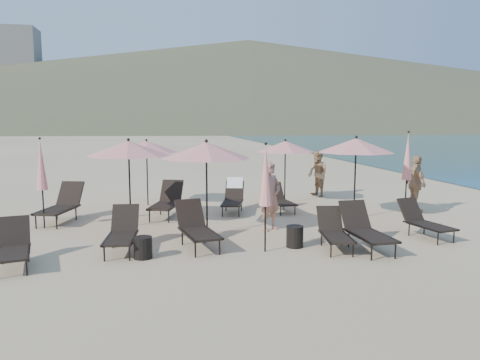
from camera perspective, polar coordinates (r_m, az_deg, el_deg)
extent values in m
plane|color=#D6BA8C|center=(10.86, 6.82, -8.03)|extent=(800.00, 800.00, 0.00)
cone|color=brown|center=(317.31, 1.03, 11.82)|extent=(690.00, 690.00, 55.00)
cone|color=brown|center=(391.24, 19.33, 8.88)|extent=(280.00, 280.00, 32.00)
cube|color=beige|center=(264.45, -25.63, 11.24)|extent=(22.00, 18.00, 48.00)
cube|color=beige|center=(323.11, -18.21, 9.87)|extent=(18.00, 16.00, 38.00)
cube|color=black|center=(10.05, -25.92, -8.07)|extent=(0.80, 1.21, 0.05)
cube|color=black|center=(10.72, -25.78, -5.63)|extent=(0.65, 0.53, 0.57)
cylinder|color=black|center=(10.59, -27.04, -8.31)|extent=(0.03, 0.03, 0.32)
cylinder|color=black|center=(9.64, -24.57, -9.68)|extent=(0.03, 0.03, 0.32)
cylinder|color=black|center=(10.56, -24.40, -8.21)|extent=(0.03, 0.03, 0.32)
cube|color=black|center=(10.08, -24.31, -7.89)|extent=(0.30, 1.23, 0.04)
cube|color=black|center=(10.40, -14.39, -6.97)|extent=(0.70, 1.21, 0.05)
cube|color=black|center=(11.09, -13.82, -4.54)|extent=(0.64, 0.49, 0.60)
cylinder|color=black|center=(10.03, -16.22, -8.60)|extent=(0.03, 0.03, 0.33)
cylinder|color=black|center=(10.98, -15.26, -7.18)|extent=(0.03, 0.03, 0.33)
cylinder|color=black|center=(9.95, -13.33, -8.64)|extent=(0.03, 0.03, 0.33)
cylinder|color=black|center=(10.90, -12.63, -7.20)|extent=(0.03, 0.03, 0.33)
cube|color=black|center=(10.49, -15.93, -6.84)|extent=(0.15, 1.31, 0.04)
cube|color=black|center=(10.40, -12.76, -6.86)|extent=(0.15, 1.31, 0.04)
cube|color=black|center=(10.44, -4.86, -6.58)|extent=(0.87, 1.34, 0.05)
cube|color=black|center=(11.16, -6.13, -4.08)|extent=(0.72, 0.59, 0.64)
cylinder|color=black|center=(9.94, -5.46, -8.42)|extent=(0.04, 0.04, 0.35)
cylinder|color=black|center=(10.93, -7.05, -6.98)|extent=(0.04, 0.04, 0.35)
cylinder|color=black|center=(10.10, -2.51, -8.14)|extent=(0.04, 0.04, 0.35)
cylinder|color=black|center=(11.07, -4.34, -6.76)|extent=(0.04, 0.04, 0.35)
cube|color=black|center=(10.41, -6.59, -6.59)|extent=(0.31, 1.38, 0.04)
cube|color=black|center=(10.58, -3.33, -6.32)|extent=(0.31, 1.38, 0.04)
cube|color=black|center=(10.52, 11.73, -6.87)|extent=(0.70, 1.14, 0.04)
cube|color=black|center=(11.15, 10.86, -4.65)|extent=(0.61, 0.48, 0.55)
cylinder|color=black|center=(10.09, 11.03, -8.42)|extent=(0.03, 0.03, 0.30)
cylinder|color=black|center=(10.96, 9.91, -7.12)|extent=(0.03, 0.03, 0.30)
cylinder|color=black|center=(10.21, 13.60, -8.31)|extent=(0.03, 0.03, 0.30)
cylinder|color=black|center=(11.07, 12.28, -7.04)|extent=(0.03, 0.03, 0.30)
cube|color=black|center=(10.50, 10.23, -6.81)|extent=(0.21, 1.20, 0.04)
cube|color=black|center=(10.63, 13.08, -6.71)|extent=(0.21, 1.20, 0.04)
cube|color=black|center=(10.58, 15.76, -6.64)|extent=(0.68, 1.26, 0.05)
cube|color=black|center=(11.24, 13.81, -4.16)|extent=(0.66, 0.49, 0.64)
cylinder|color=black|center=(10.06, 15.75, -8.46)|extent=(0.04, 0.04, 0.35)
cylinder|color=black|center=(10.98, 13.12, -7.05)|extent=(0.04, 0.04, 0.35)
cylinder|color=black|center=(10.32, 18.42, -8.16)|extent=(0.04, 0.04, 0.35)
cylinder|color=black|center=(11.22, 15.63, -6.82)|extent=(0.04, 0.04, 0.35)
cube|color=black|center=(10.48, 14.12, -6.66)|extent=(0.09, 1.40, 0.04)
cube|color=black|center=(10.77, 17.10, -6.39)|extent=(0.09, 1.40, 0.04)
cube|color=black|center=(12.21, 22.32, -5.25)|extent=(0.77, 1.19, 0.05)
cube|color=black|center=(12.69, 20.06, -3.43)|extent=(0.64, 0.52, 0.57)
cylinder|color=black|center=(11.76, 22.98, -6.58)|extent=(0.03, 0.03, 0.31)
cylinder|color=black|center=(12.44, 19.92, -5.70)|extent=(0.03, 0.03, 0.31)
cylinder|color=black|center=(12.10, 24.62, -6.29)|extent=(0.03, 0.03, 0.31)
cylinder|color=black|center=(12.75, 21.54, -5.45)|extent=(0.03, 0.03, 0.31)
cube|color=black|center=(12.06, 21.21, -5.31)|extent=(0.27, 1.23, 0.04)
cube|color=black|center=(12.43, 23.10, -5.03)|extent=(0.27, 1.23, 0.04)
cube|color=black|center=(13.88, -21.51, -3.47)|extent=(1.04, 1.47, 0.06)
cube|color=black|center=(14.61, -19.97, -1.57)|extent=(0.80, 0.68, 0.69)
cylinder|color=black|center=(13.58, -23.63, -4.67)|extent=(0.04, 0.04, 0.38)
cylinder|color=black|center=(14.56, -21.43, -3.77)|extent=(0.04, 0.04, 0.38)
cylinder|color=black|center=(13.30, -21.46, -4.79)|extent=(0.04, 0.04, 0.38)
cylinder|color=black|center=(14.31, -19.37, -3.87)|extent=(0.04, 0.04, 0.38)
cube|color=black|center=(14.08, -22.62, -3.33)|extent=(0.46, 1.45, 0.04)
cube|color=black|center=(13.78, -20.18, -3.43)|extent=(0.46, 1.45, 0.04)
cube|color=black|center=(13.81, -9.23, -3.16)|extent=(1.01, 1.42, 0.05)
cube|color=black|center=(14.57, -8.33, -1.34)|extent=(0.77, 0.66, 0.66)
cylinder|color=black|center=(13.42, -10.98, -4.34)|extent=(0.04, 0.04, 0.36)
cylinder|color=black|center=(14.45, -9.66, -3.47)|extent=(0.04, 0.04, 0.36)
cylinder|color=black|center=(13.27, -8.69, -4.43)|extent=(0.04, 0.04, 0.36)
cylinder|color=black|center=(14.31, -7.53, -3.54)|extent=(0.04, 0.04, 0.36)
cube|color=black|center=(13.95, -10.44, -3.04)|extent=(0.47, 1.39, 0.04)
cube|color=black|center=(13.77, -7.89, -3.12)|extent=(0.47, 1.39, 0.04)
cube|color=black|center=(14.34, -0.96, -2.84)|extent=(0.87, 1.25, 0.05)
cube|color=black|center=(15.05, -0.68, -1.28)|extent=(0.68, 0.57, 0.59)
cylinder|color=black|center=(13.93, -2.16, -3.86)|extent=(0.03, 0.03, 0.32)
cylinder|color=black|center=(14.89, -1.72, -3.13)|extent=(0.03, 0.03, 0.32)
cylinder|color=black|center=(13.89, -0.13, -3.90)|extent=(0.03, 0.03, 0.32)
cylinder|color=black|center=(14.84, 0.18, -3.16)|extent=(0.03, 0.03, 0.32)
cube|color=black|center=(14.41, -2.07, -2.75)|extent=(0.37, 1.25, 0.04)
cube|color=black|center=(14.36, 0.19, -2.79)|extent=(0.37, 1.25, 0.04)
cube|color=white|center=(15.15, -0.63, -0.36)|extent=(0.56, 0.39, 0.35)
cube|color=black|center=(14.58, 5.20, -2.78)|extent=(0.66, 1.12, 0.04)
cube|color=black|center=(15.20, 4.22, -1.35)|extent=(0.59, 0.46, 0.55)
cylinder|color=black|center=(14.12, 4.98, -3.77)|extent=(0.03, 0.03, 0.30)
cylinder|color=black|center=(14.97, 3.71, -3.13)|extent=(0.03, 0.03, 0.30)
cylinder|color=black|center=(14.29, 6.71, -3.66)|extent=(0.03, 0.03, 0.30)
cylinder|color=black|center=(15.13, 5.36, -3.03)|extent=(0.03, 0.03, 0.30)
cube|color=black|center=(14.53, 4.15, -2.77)|extent=(0.16, 1.20, 0.04)
cube|color=black|center=(14.72, 6.11, -2.66)|extent=(0.16, 1.20, 0.04)
cylinder|color=black|center=(12.91, -13.30, -0.68)|extent=(0.05, 0.05, 2.22)
cone|color=#E69082|center=(12.81, -13.43, 3.77)|extent=(2.22, 2.22, 0.40)
sphere|color=black|center=(12.80, -13.46, 4.80)|extent=(0.08, 0.08, 0.08)
cylinder|color=black|center=(11.68, -4.08, -1.32)|extent=(0.05, 0.05, 2.23)
cone|color=#E69082|center=(11.57, -4.12, 3.62)|extent=(2.23, 2.23, 0.40)
sphere|color=black|center=(11.56, -4.13, 4.77)|extent=(0.08, 0.08, 0.08)
cylinder|color=black|center=(13.93, 13.83, -0.06)|extent=(0.05, 0.05, 2.25)
cone|color=#E69082|center=(13.84, 13.96, 4.12)|extent=(2.25, 2.25, 0.41)
sphere|color=black|center=(13.83, 13.99, 5.10)|extent=(0.09, 0.09, 0.09)
cylinder|color=black|center=(16.00, -11.24, 0.64)|extent=(0.04, 0.04, 2.08)
cone|color=#E69082|center=(15.92, -11.33, 4.01)|extent=(2.08, 2.08, 0.38)
sphere|color=black|center=(15.91, -11.35, 4.79)|extent=(0.08, 0.08, 0.08)
cylinder|color=black|center=(16.24, 5.50, 0.81)|extent=(0.04, 0.04, 2.06)
cone|color=#E69082|center=(16.16, 5.54, 4.10)|extent=(2.06, 2.06, 0.37)
sphere|color=black|center=(16.15, 5.55, 4.86)|extent=(0.08, 0.08, 0.08)
cylinder|color=black|center=(10.25, 3.09, -5.95)|extent=(0.04, 0.04, 1.03)
cone|color=#E69082|center=(10.05, 3.13, 0.55)|extent=(0.28, 0.28, 1.31)
sphere|color=black|center=(9.99, 3.16, 4.44)|extent=(0.07, 0.07, 0.07)
cylinder|color=black|center=(14.91, 19.53, -2.04)|extent=(0.04, 0.04, 1.09)
cone|color=#E69082|center=(14.76, 19.74, 2.73)|extent=(0.30, 0.30, 1.39)
sphere|color=black|center=(14.73, 19.86, 5.55)|extent=(0.07, 0.07, 0.07)
cylinder|color=black|center=(13.46, -22.83, -3.29)|extent=(0.04, 0.04, 1.04)
cone|color=#E69082|center=(13.30, -23.08, 1.71)|extent=(0.28, 0.28, 1.32)
sphere|color=black|center=(13.26, -23.23, 4.68)|extent=(0.07, 0.07, 0.07)
cylinder|color=black|center=(10.04, -11.75, -8.07)|extent=(0.39, 0.39, 0.46)
cylinder|color=black|center=(10.74, 6.69, -6.86)|extent=(0.39, 0.39, 0.49)
imported|color=#A36B58|center=(12.18, 3.74, -1.98)|extent=(0.78, 0.71, 1.80)
imported|color=tan|center=(17.78, 9.44, 0.77)|extent=(0.82, 0.96, 1.72)
imported|color=tan|center=(15.52, 20.64, -0.43)|extent=(0.49, 1.07, 1.79)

